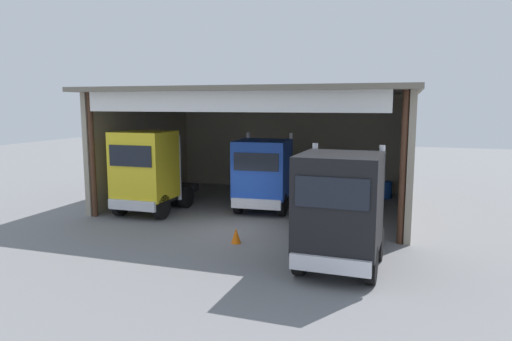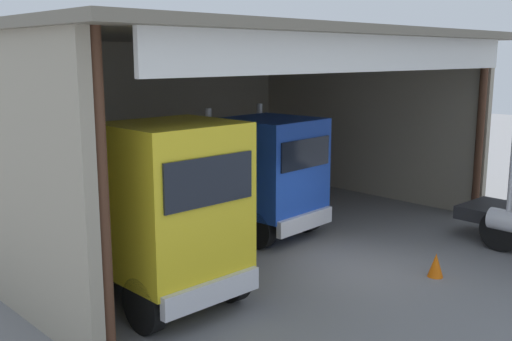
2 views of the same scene
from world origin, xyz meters
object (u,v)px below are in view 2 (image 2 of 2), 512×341
Objects in this scene: traffic_cone at (436,265)px; truck_yellow_center_right_bay at (165,213)px; oil_drum at (272,171)px; tool_cart at (222,180)px; truck_blue_center_bay at (264,174)px.

truck_yellow_center_right_bay is at bearing 150.77° from traffic_cone.
tool_cart is (-2.77, -0.08, 0.05)m from oil_drum.
truck_yellow_center_right_bay is at bearing -145.49° from oil_drum.
tool_cart is (7.38, 6.90, -1.44)m from truck_yellow_center_right_bay.
truck_yellow_center_right_bay reaches higher than traffic_cone.
tool_cart is 1.79× the size of traffic_cone.
truck_blue_center_bay is 4.56× the size of tool_cart.
truck_blue_center_bay is (4.83, 2.09, -0.17)m from truck_yellow_center_right_bay.
traffic_cone is at bearing -115.50° from oil_drum.
truck_yellow_center_right_bay is 8.74× the size of traffic_cone.
oil_drum is at bearing 64.50° from traffic_cone.
truck_blue_center_bay reaches higher than traffic_cone.
traffic_cone is (0.56, -5.10, -1.50)m from truck_blue_center_bay.
truck_yellow_center_right_bay is at bearing 19.51° from truck_blue_center_bay.
tool_cart is at bearing -137.09° from truck_yellow_center_right_bay.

